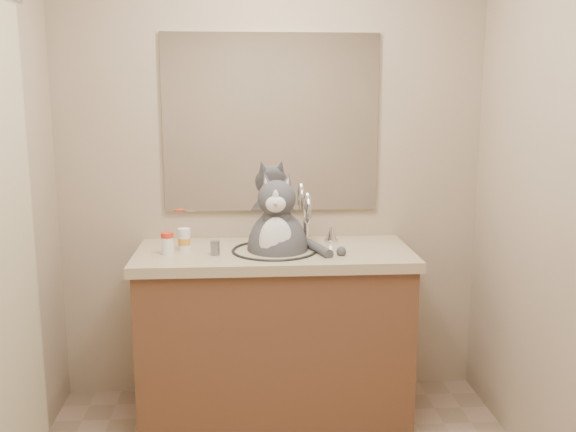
{
  "coord_description": "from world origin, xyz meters",
  "views": [
    {
      "loc": [
        -0.15,
        -2.07,
        1.6
      ],
      "look_at": [
        0.05,
        0.65,
        1.08
      ],
      "focal_mm": 40.0,
      "sensor_mm": 36.0,
      "label": 1
    }
  ],
  "objects_px": {
    "cat": "(278,244)",
    "pill_bottle_redcap": "(167,243)",
    "pill_bottle_orange": "(184,240)",
    "grey_canister": "(215,248)"
  },
  "relations": [
    {
      "from": "cat",
      "to": "pill_bottle_orange",
      "type": "bearing_deg",
      "value": -177.98
    },
    {
      "from": "cat",
      "to": "pill_bottle_redcap",
      "type": "xyz_separation_m",
      "value": [
        -0.53,
        -0.04,
        0.02
      ]
    },
    {
      "from": "cat",
      "to": "pill_bottle_redcap",
      "type": "distance_m",
      "value": 0.53
    },
    {
      "from": "pill_bottle_redcap",
      "to": "grey_canister",
      "type": "xyz_separation_m",
      "value": [
        0.23,
        -0.03,
        -0.02
      ]
    },
    {
      "from": "pill_bottle_orange",
      "to": "pill_bottle_redcap",
      "type": "bearing_deg",
      "value": -131.23
    },
    {
      "from": "pill_bottle_redcap",
      "to": "pill_bottle_orange",
      "type": "distance_m",
      "value": 0.11
    },
    {
      "from": "pill_bottle_orange",
      "to": "grey_canister",
      "type": "bearing_deg",
      "value": -36.61
    },
    {
      "from": "pill_bottle_redcap",
      "to": "grey_canister",
      "type": "distance_m",
      "value": 0.23
    },
    {
      "from": "pill_bottle_redcap",
      "to": "pill_bottle_orange",
      "type": "height_order",
      "value": "pill_bottle_orange"
    },
    {
      "from": "pill_bottle_redcap",
      "to": "pill_bottle_orange",
      "type": "bearing_deg",
      "value": 48.77
    }
  ]
}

